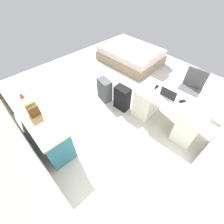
# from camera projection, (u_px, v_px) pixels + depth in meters

# --- Properties ---
(ground_plane) EXTENTS (5.75, 5.75, 0.00)m
(ground_plane) POSITION_uv_depth(u_px,v_px,m) (120.00, 96.00, 4.11)
(ground_plane) COLOR beige
(desk) EXTENTS (1.49, 0.77, 0.74)m
(desk) POSITION_uv_depth(u_px,v_px,m) (167.00, 111.00, 3.23)
(desk) COLOR silver
(desk) RESTS_ON ground_plane
(office_chair) EXTENTS (0.53, 0.53, 0.94)m
(office_chair) POSITION_uv_depth(u_px,v_px,m) (189.00, 92.00, 3.60)
(office_chair) COLOR black
(office_chair) RESTS_ON ground_plane
(credenza) EXTENTS (1.80, 0.48, 0.74)m
(credenza) POSITION_uv_depth(u_px,v_px,m) (40.00, 123.00, 3.03)
(credenza) COLOR #235B6B
(credenza) RESTS_ON ground_plane
(bed) EXTENTS (1.98, 1.51, 0.58)m
(bed) POSITION_uv_depth(u_px,v_px,m) (131.00, 55.00, 5.13)
(bed) COLOR gray
(bed) RESTS_ON ground_plane
(suitcase_black) EXTENTS (0.38, 0.25, 0.60)m
(suitcase_black) POSITION_uv_depth(u_px,v_px,m) (122.00, 98.00, 3.62)
(suitcase_black) COLOR black
(suitcase_black) RESTS_ON ground_plane
(suitcase_spare_grey) EXTENTS (0.39, 0.26, 0.58)m
(suitcase_spare_grey) POSITION_uv_depth(u_px,v_px,m) (105.00, 90.00, 3.85)
(suitcase_spare_grey) COLOR #4C4C51
(suitcase_spare_grey) RESTS_ON ground_plane
(laptop) EXTENTS (0.33, 0.24, 0.21)m
(laptop) POSITION_uv_depth(u_px,v_px,m) (169.00, 95.00, 2.97)
(laptop) COLOR #B7B7BC
(laptop) RESTS_ON desk
(computer_mouse) EXTENTS (0.07, 0.10, 0.03)m
(computer_mouse) POSITION_uv_depth(u_px,v_px,m) (158.00, 89.00, 3.14)
(computer_mouse) COLOR white
(computer_mouse) RESTS_ON desk
(cell_phone_near_laptop) EXTENTS (0.12, 0.15, 0.01)m
(cell_phone_near_laptop) POSITION_uv_depth(u_px,v_px,m) (182.00, 101.00, 2.91)
(cell_phone_near_laptop) COLOR black
(cell_phone_near_laptop) RESTS_ON desk
(cell_phone_by_mouse) EXTENTS (0.11, 0.15, 0.01)m
(cell_phone_by_mouse) POSITION_uv_depth(u_px,v_px,m) (157.00, 87.00, 3.20)
(cell_phone_by_mouse) COLOR black
(cell_phone_by_mouse) RESTS_ON desk
(book_row) EXTENTS (0.20, 0.17, 0.24)m
(book_row) POSITION_uv_depth(u_px,v_px,m) (33.00, 109.00, 2.64)
(book_row) COLOR #5A3519
(book_row) RESTS_ON credenza
(figurine_small) EXTENTS (0.08, 0.08, 0.11)m
(figurine_small) POSITION_uv_depth(u_px,v_px,m) (21.00, 95.00, 2.95)
(figurine_small) COLOR red
(figurine_small) RESTS_ON credenza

